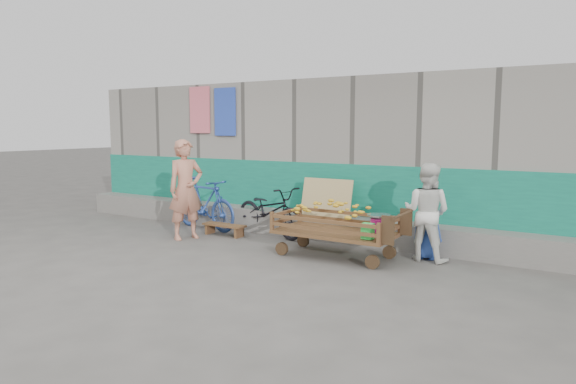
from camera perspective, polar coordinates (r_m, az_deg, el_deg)
The scene contains 9 objects.
ground at distance 7.85m, azimuth -5.35°, elevation -8.14°, with size 80.00×80.00×0.00m, color #504E49.
building_wall at distance 11.09m, azimuth 7.32°, elevation 3.99°, with size 12.00×3.50×3.00m.
banana_cart at distance 8.25m, azimuth 5.04°, elevation -3.12°, with size 2.08×0.95×0.89m.
bench at distance 9.98m, azimuth -7.09°, elevation -3.90°, with size 0.89×0.27×0.22m.
vendor_man at distance 9.70m, azimuth -11.27°, elevation 0.27°, with size 0.68×0.44×1.86m, color tan.
woman at distance 8.26m, azimuth 15.16°, elevation -2.16°, with size 0.74×0.58×1.53m, color white.
child at distance 8.39m, azimuth 15.23°, elevation -4.23°, with size 0.44×0.29×0.90m, color #28479D.
bicycle_dark at distance 9.86m, azimuth -2.07°, elevation -2.11°, with size 0.64×1.83×0.96m, color black.
bicycle_blue at distance 10.57m, azimuth -9.23°, elevation -1.27°, with size 0.50×1.78×1.07m, color #294896.
Camera 1 is at (4.59, -6.03, 2.07)m, focal length 32.00 mm.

